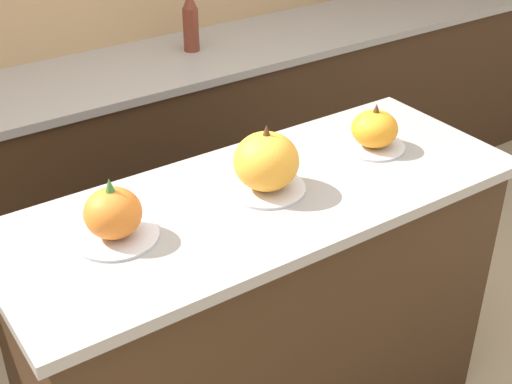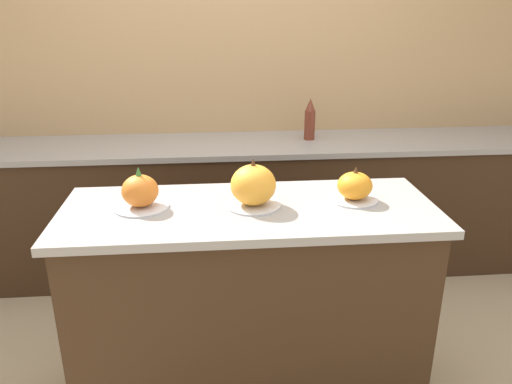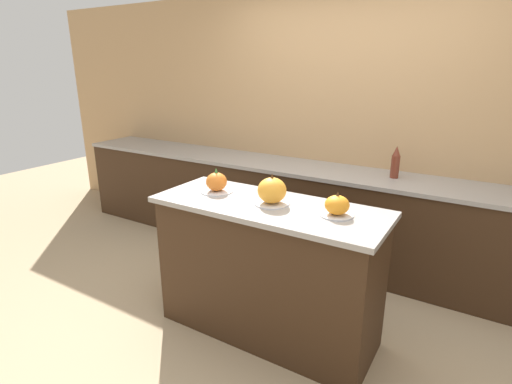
% 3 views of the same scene
% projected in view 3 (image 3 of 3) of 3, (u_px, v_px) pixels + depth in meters
% --- Properties ---
extents(ground_plane, '(12.00, 12.00, 0.00)m').
position_uv_depth(ground_plane, '(267.00, 330.00, 2.86)').
color(ground_plane, tan).
extents(wall_back, '(8.00, 0.06, 2.50)m').
position_uv_depth(wall_back, '(351.00, 127.00, 3.75)').
color(wall_back, tan).
rests_on(wall_back, ground_plane).
extents(kitchen_island, '(1.54, 0.60, 0.96)m').
position_uv_depth(kitchen_island, '(267.00, 270.00, 2.72)').
color(kitchen_island, '#382314').
rests_on(kitchen_island, ground_plane).
extents(back_counter, '(6.00, 0.60, 0.90)m').
position_uv_depth(back_counter, '(333.00, 217.00, 3.73)').
color(back_counter, '#382314').
rests_on(back_counter, ground_plane).
extents(pumpkin_cake_left, '(0.23, 0.23, 0.17)m').
position_uv_depth(pumpkin_cake_left, '(216.00, 183.00, 2.80)').
color(pumpkin_cake_left, silver).
rests_on(pumpkin_cake_left, kitchen_island).
extents(pumpkin_cake_center, '(0.23, 0.23, 0.20)m').
position_uv_depth(pumpkin_cake_center, '(272.00, 191.00, 2.55)').
color(pumpkin_cake_center, silver).
rests_on(pumpkin_cake_center, kitchen_island).
extents(pumpkin_cake_right, '(0.20, 0.20, 0.15)m').
position_uv_depth(pumpkin_cake_right, '(337.00, 206.00, 2.36)').
color(pumpkin_cake_right, silver).
rests_on(pumpkin_cake_right, kitchen_island).
extents(bottle_tall, '(0.07, 0.07, 0.27)m').
position_uv_depth(bottle_tall, '(395.00, 163.00, 3.34)').
color(bottle_tall, maroon).
rests_on(bottle_tall, back_counter).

